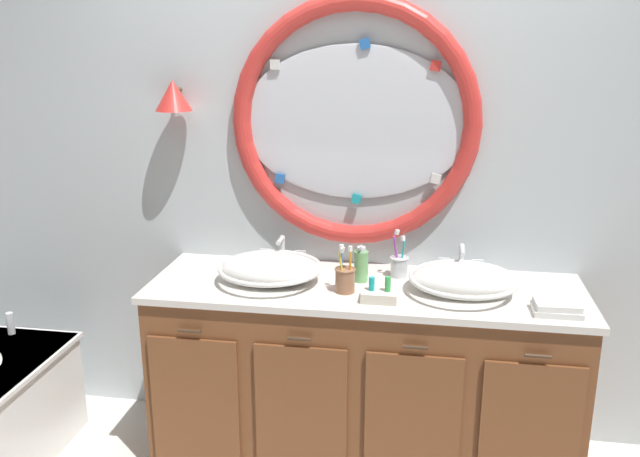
% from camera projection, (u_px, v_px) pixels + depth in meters
% --- Properties ---
extents(back_wall_assembly, '(6.40, 0.26, 2.60)m').
position_uv_depth(back_wall_assembly, '(354.00, 166.00, 3.13)').
color(back_wall_assembly, silver).
rests_on(back_wall_assembly, ground_plane).
extents(vanity_counter, '(1.90, 0.64, 0.86)m').
position_uv_depth(vanity_counter, '(363.00, 373.00, 3.05)').
color(vanity_counter, brown).
rests_on(vanity_counter, ground_plane).
extents(sink_basin_left, '(0.46, 0.46, 0.13)m').
position_uv_depth(sink_basin_left, '(270.00, 268.00, 2.95)').
color(sink_basin_left, white).
rests_on(sink_basin_left, vanity_counter).
extents(sink_basin_right, '(0.46, 0.46, 0.12)m').
position_uv_depth(sink_basin_right, '(463.00, 279.00, 2.82)').
color(sink_basin_right, white).
rests_on(sink_basin_right, vanity_counter).
extents(faucet_set_left, '(0.22, 0.11, 0.14)m').
position_uv_depth(faucet_set_left, '(282.00, 253.00, 3.19)').
color(faucet_set_left, silver).
rests_on(faucet_set_left, vanity_counter).
extents(faucet_set_right, '(0.20, 0.15, 0.14)m').
position_uv_depth(faucet_set_right, '(461.00, 262.00, 3.05)').
color(faucet_set_right, silver).
rests_on(faucet_set_right, vanity_counter).
extents(toothbrush_holder_left, '(0.09, 0.09, 0.21)m').
position_uv_depth(toothbrush_holder_left, '(345.00, 279.00, 2.84)').
color(toothbrush_holder_left, '#996647').
rests_on(toothbrush_holder_left, vanity_counter).
extents(toothbrush_holder_right, '(0.09, 0.09, 0.22)m').
position_uv_depth(toothbrush_holder_right, '(399.00, 265.00, 3.02)').
color(toothbrush_holder_right, silver).
rests_on(toothbrush_holder_right, vanity_counter).
extents(soap_dispenser, '(0.06, 0.07, 0.17)m').
position_uv_depth(soap_dispenser, '(361.00, 265.00, 2.96)').
color(soap_dispenser, '#6BAD66').
rests_on(soap_dispenser, vanity_counter).
extents(folded_hand_towel, '(0.19, 0.13, 0.05)m').
position_uv_depth(folded_hand_towel, '(557.00, 308.00, 2.63)').
color(folded_hand_towel, white).
rests_on(folded_hand_towel, vanity_counter).
extents(toiletry_basket, '(0.15, 0.11, 0.11)m').
position_uv_depth(toiletry_basket, '(379.00, 295.00, 2.76)').
color(toiletry_basket, beige).
rests_on(toiletry_basket, vanity_counter).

